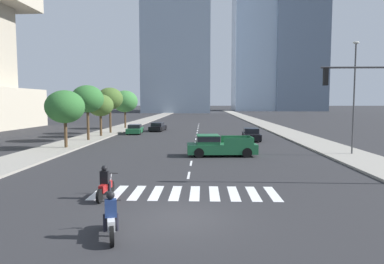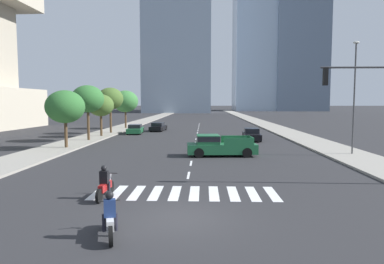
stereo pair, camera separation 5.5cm
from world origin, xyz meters
name	(u,v)px [view 1 (the left image)]	position (x,y,z in m)	size (l,w,h in m)	color
ground_plane	(180,218)	(0.00, 0.00, 0.00)	(800.00, 800.00, 0.00)	#28282B
sidewalk_east	(298,137)	(12.34, 30.00, 0.07)	(4.00, 260.00, 0.15)	gray
sidewalk_west	(96,136)	(-12.34, 30.00, 0.07)	(4.00, 260.00, 0.15)	gray
crosswalk_near	(185,193)	(0.00, 3.53, 0.00)	(8.55, 2.68, 0.01)	silver
lane_divider_center	(197,136)	(0.00, 31.53, 0.00)	(0.14, 50.00, 0.01)	silver
motorcycle_lead	(111,219)	(-2.05, -1.87, 0.58)	(0.89, 2.03, 1.49)	black
motorcycle_trailing	(105,185)	(-3.46, 2.55, 0.58)	(0.70, 2.15, 1.49)	black
pickup_truck	(218,146)	(2.02, 14.86, 0.81)	(5.51, 2.35, 1.67)	#1E6038
sedan_black_0	(158,127)	(-5.81, 38.56, 0.57)	(2.17, 4.87, 1.23)	black
sedan_black_1	(251,135)	(6.16, 26.28, 0.61)	(1.96, 4.63, 1.33)	black
sedan_green_2	(135,129)	(-8.33, 34.12, 0.58)	(2.12, 4.91, 1.25)	#1E6038
traffic_signal_near	(379,98)	(9.75, 5.68, 4.42)	(4.96, 0.28, 6.21)	#333335
street_lamp_east	(354,90)	(12.64, 15.49, 5.14)	(0.50, 0.24, 8.76)	#3F3F42
street_tree_nearest	(65,107)	(-11.54, 18.55, 3.80)	(3.47, 3.47, 5.13)	#4C3823
street_tree_second	(87,99)	(-11.54, 24.71, 4.55)	(3.43, 3.43, 5.87)	#4C3823
street_tree_third	(100,105)	(-11.54, 29.41, 3.83)	(3.12, 3.12, 5.02)	#4C3823
street_tree_fourth	(110,99)	(-11.54, 33.78, 4.66)	(3.43, 3.43, 5.99)	#4C3823
street_tree_fifth	(125,101)	(-11.54, 42.70, 4.33)	(4.03, 4.03, 5.91)	#4C3823
office_tower_center_skyline	(256,13)	(26.43, 164.09, 47.93)	(21.16, 26.60, 96.92)	#8C9EB2
office_tower_right_skyline	(299,6)	(46.41, 160.50, 49.83)	(23.96, 21.67, 112.35)	slate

